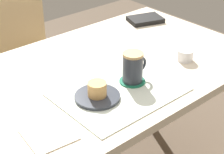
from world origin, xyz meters
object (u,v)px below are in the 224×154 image
object	(u,v)px
dining_table	(103,82)
coffee_mug	(133,67)
wooden_chair	(28,54)
pastry_plate	(97,97)
pastry	(97,89)
small_book	(145,19)
sugar_bowl	(185,55)

from	to	relation	value
dining_table	coffee_mug	size ratio (longest dim) A/B	11.36
wooden_chair	pastry_plate	bearing A→B (deg)	78.01
pastry	small_book	size ratio (longest dim) A/B	0.39
dining_table	sugar_bowl	distance (m)	0.38
pastry	wooden_chair	bearing A→B (deg)	76.96
pastry_plate	sugar_bowl	xyz separation A→B (m)	(0.49, -0.01, 0.02)
sugar_bowl	small_book	size ratio (longest dim) A/B	0.39
dining_table	pastry_plate	size ratio (longest dim) A/B	8.17
dining_table	wooden_chair	xyz separation A→B (m)	(0.05, 0.77, -0.17)
dining_table	coffee_mug	world-z (taller)	coffee_mug
pastry	coffee_mug	bearing A→B (deg)	-0.05
sugar_bowl	wooden_chair	bearing A→B (deg)	105.89
pastry	coffee_mug	xyz separation A→B (m)	(0.18, -0.00, 0.03)
pastry_plate	sugar_bowl	distance (m)	0.49
dining_table	pastry_plate	distance (m)	0.25
wooden_chair	sugar_bowl	size ratio (longest dim) A/B	12.10
pastry_plate	sugar_bowl	world-z (taller)	sugar_bowl
wooden_chair	pastry	size ratio (longest dim) A/B	12.07
dining_table	pastry_plate	bearing A→B (deg)	-134.47
pastry_plate	coffee_mug	size ratio (longest dim) A/B	1.39
wooden_chair	pastry_plate	xyz separation A→B (m)	(-0.22, -0.94, 0.25)
dining_table	small_book	xyz separation A→B (m)	(0.52, 0.26, 0.08)
sugar_bowl	pastry	bearing A→B (deg)	178.44
dining_table	sugar_bowl	size ratio (longest dim) A/B	19.81
sugar_bowl	small_book	bearing A→B (deg)	65.92
coffee_mug	sugar_bowl	distance (m)	0.31
wooden_chair	sugar_bowl	bearing A→B (deg)	106.94
coffee_mug	small_book	world-z (taller)	coffee_mug
wooden_chair	small_book	bearing A→B (deg)	133.23
dining_table	wooden_chair	bearing A→B (deg)	86.12
pastry_plate	small_book	bearing A→B (deg)	31.81
small_book	coffee_mug	bearing A→B (deg)	-121.03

